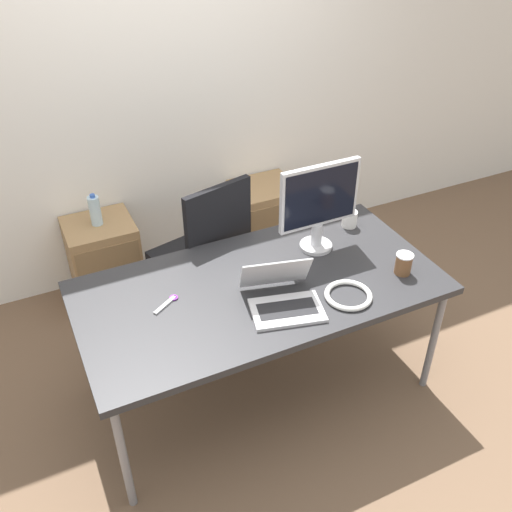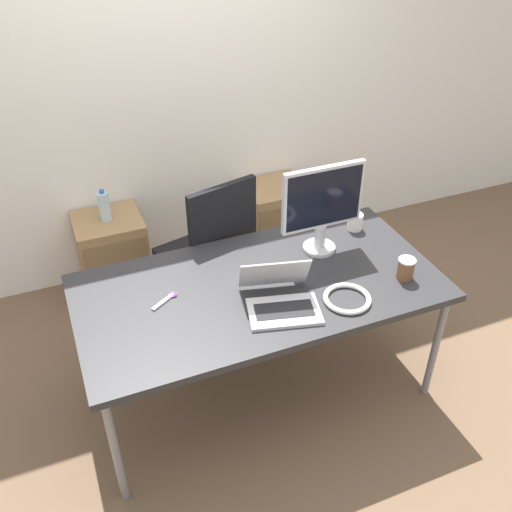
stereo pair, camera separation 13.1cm
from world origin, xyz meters
TOP-DOWN VIEW (x-y plane):
  - ground_plane at (0.00, 0.00)m, footprint 14.00×14.00m
  - wall_back at (0.00, 1.44)m, footprint 10.00×0.05m
  - desk at (0.00, 0.00)m, footprint 1.86×0.93m
  - office_chair at (-0.05, 0.71)m, footprint 0.58×0.61m
  - cabinet_left at (-0.58, 1.21)m, footprint 0.44×0.41m
  - cabinet_right at (0.62, 1.21)m, footprint 0.44×0.41m
  - water_bottle at (-0.58, 1.21)m, footprint 0.07×0.07m
  - laptop_center at (0.03, -0.19)m, footprint 0.39×0.41m
  - monitor at (0.43, 0.17)m, footprint 0.46×0.18m
  - mouse at (0.14, 0.07)m, footprint 0.04×0.06m
  - coffee_cup_white at (0.72, 0.28)m, footprint 0.09×0.09m
  - coffee_cup_brown at (0.72, -0.23)m, footprint 0.09×0.09m
  - cable_coil at (0.35, -0.28)m, footprint 0.24×0.24m
  - scissors at (-0.47, 0.06)m, footprint 0.16×0.12m

SIDE VIEW (x-z plane):
  - ground_plane at x=0.00m, z-range 0.00..0.00m
  - cabinet_left at x=-0.58m, z-range 0.00..0.58m
  - cabinet_right at x=0.62m, z-range 0.00..0.58m
  - office_chair at x=-0.05m, z-range -0.14..0.91m
  - water_bottle at x=-0.58m, z-range 0.58..0.79m
  - desk at x=0.00m, z-range 0.33..1.08m
  - scissors at x=-0.47m, z-range 0.75..0.76m
  - cable_coil at x=0.35m, z-range 0.75..0.77m
  - mouse at x=0.14m, z-range 0.75..0.78m
  - laptop_center at x=0.03m, z-range 0.68..0.90m
  - coffee_cup_white at x=0.72m, z-range 0.75..0.84m
  - coffee_cup_brown at x=0.72m, z-range 0.75..0.86m
  - monitor at x=0.43m, z-range 0.77..1.28m
  - wall_back at x=0.00m, z-range 0.00..2.60m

